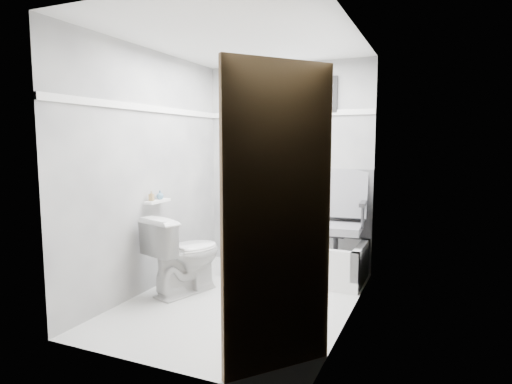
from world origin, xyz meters
The scene contains 19 objects.
floor centered at (0.00, 0.00, 0.00)m, with size 2.60×2.60×0.00m, color silver.
ceiling centered at (0.00, 0.00, 2.40)m, with size 2.60×2.60×0.00m, color silver.
wall_back centered at (0.00, 1.30, 1.20)m, with size 2.00×0.02×2.40m, color slate.
wall_front centered at (0.00, -1.30, 1.20)m, with size 2.00×0.02×2.40m, color slate.
wall_left centered at (-1.00, 0.00, 1.20)m, with size 0.02×2.60×2.40m, color slate.
wall_right centered at (1.00, 0.00, 1.20)m, with size 0.02×2.60×2.40m, color slate.
bathtub centered at (0.23, 0.93, 0.21)m, with size 1.50×0.70×0.42m, color white, non-canonical shape.
office_chair centered at (0.67, 0.97, 0.66)m, with size 0.62×0.62×1.08m, color slate, non-canonical shape.
toilet centered at (-0.62, 0.01, 0.39)m, with size 0.44×0.79×0.77m, color silver.
door centered at (0.98, -1.28, 1.00)m, with size 0.78×0.78×2.00m, color brown, non-canonical shape.
window centered at (0.25, 1.29, 2.02)m, with size 0.66×0.04×0.40m, color black, non-canonical shape.
backerboard centered at (0.25, 1.29, 0.80)m, with size 1.50×0.02×0.78m, color #4C4C4F.
trim_back centered at (0.00, 1.29, 1.82)m, with size 2.00×0.02×0.06m, color white.
trim_left centered at (-0.99, 0.00, 1.82)m, with size 0.02×2.60×0.06m, color white.
pole centered at (0.16, 1.06, 1.05)m, with size 0.02×0.02×1.95m, color white.
shelf centered at (-0.93, 0.00, 0.90)m, with size 0.10×0.32×0.03m, color white.
soap_bottle_a centered at (-0.94, -0.08, 0.97)m, with size 0.04×0.04×0.10m, color #9D7F4E.
soap_bottle_b centered at (-0.94, 0.06, 0.96)m, with size 0.07×0.07×0.09m, color slate.
faucet centered at (-0.20, 1.27, 0.55)m, with size 0.26×0.10×0.16m, color silver, non-canonical shape.
Camera 1 is at (1.67, -3.50, 1.49)m, focal length 30.00 mm.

